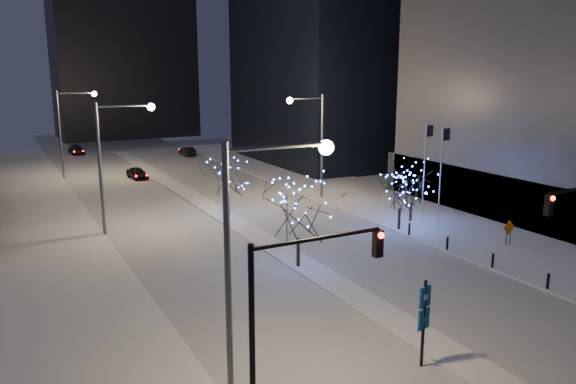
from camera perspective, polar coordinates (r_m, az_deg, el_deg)
ground at (r=26.09m, az=17.81°, el=-16.59°), size 160.00×160.00×0.00m
road at (r=54.68m, az=-9.27°, el=-0.81°), size 20.00×130.00×0.02m
median at (r=50.09m, az=-7.41°, el=-1.90°), size 2.00×80.00×0.15m
east_sidewalk at (r=49.31m, az=13.48°, el=-2.38°), size 10.00×90.00×0.15m
west_sidewalk at (r=37.70m, az=-22.19°, el=-7.60°), size 8.00×90.00×0.15m
horizon_block at (r=110.25m, az=-16.65°, el=16.43°), size 24.00×14.00×42.00m
street_lamp_w_near at (r=20.12m, az=-3.38°, el=-4.64°), size 4.40×0.56×10.00m
street_lamp_w_mid at (r=43.65m, az=-17.28°, el=4.12°), size 4.40×0.56×10.00m
street_lamp_w_far at (r=68.23m, az=-21.36°, el=6.64°), size 4.40×0.56×10.00m
street_lamp_east at (r=53.24m, az=2.65°, el=6.02°), size 3.90×0.56×10.00m
traffic_signal_west at (r=19.25m, az=0.60°, el=-10.96°), size 5.26×0.43×7.00m
flagpoles at (r=45.25m, az=14.52°, el=2.38°), size 1.35×2.60×8.00m
bollards at (r=39.05m, az=17.91°, el=-5.77°), size 0.16×12.16×0.90m
car_near at (r=66.64m, az=-15.06°, el=1.87°), size 2.07×4.04×1.32m
car_mid at (r=82.73m, az=-10.18°, el=4.09°), size 1.48×3.97×1.29m
car_far at (r=88.54m, az=-20.69°, el=4.01°), size 2.07×4.46×1.26m
holiday_tree_median_near at (r=34.81m, az=1.06°, el=-1.92°), size 5.77×5.77×5.74m
holiday_tree_median_far at (r=47.69m, az=-6.08°, el=1.34°), size 4.39×4.39×4.78m
holiday_tree_plaza_near at (r=43.98m, az=11.34°, el=-0.10°), size 4.02×4.02×4.36m
holiday_tree_plaza_far at (r=46.53m, az=12.49°, el=0.76°), size 4.85×4.85×4.89m
wayfinding_sign at (r=24.58m, az=13.65°, el=-11.98°), size 0.69×0.23×3.89m
construction_sign at (r=42.71m, az=21.52°, el=-3.61°), size 1.09×0.06×1.79m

